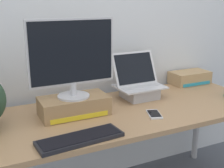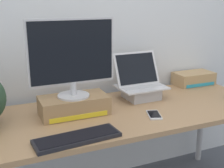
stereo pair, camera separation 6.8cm
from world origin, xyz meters
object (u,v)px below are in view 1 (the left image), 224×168
(external_keyboard, at_px, (80,138))
(desktop_monitor, at_px, (72,57))
(toner_box_cyan, at_px, (190,78))
(open_laptop, at_px, (139,88))
(toner_box_yellow, at_px, (74,106))
(cell_phone, at_px, (154,114))

(external_keyboard, bearing_deg, desktop_monitor, 71.41)
(desktop_monitor, xyz_separation_m, toner_box_cyan, (1.08, 0.24, -0.30))
(toner_box_cyan, bearing_deg, external_keyboard, -153.37)
(open_laptop, distance_m, external_keyboard, 0.75)
(toner_box_yellow, xyz_separation_m, toner_box_cyan, (1.08, 0.24, -0.01))
(external_keyboard, bearing_deg, cell_phone, 8.82)
(desktop_monitor, height_order, external_keyboard, desktop_monitor)
(desktop_monitor, xyz_separation_m, open_laptop, (0.52, 0.11, -0.28))
(toner_box_yellow, bearing_deg, external_keyboard, -103.88)
(desktop_monitor, bearing_deg, toner_box_yellow, 90.37)
(desktop_monitor, bearing_deg, cell_phone, -27.79)
(external_keyboard, height_order, cell_phone, external_keyboard)
(open_laptop, height_order, toner_box_cyan, open_laptop)
(external_keyboard, height_order, toner_box_cyan, toner_box_cyan)
(toner_box_yellow, xyz_separation_m, open_laptop, (0.52, 0.11, 0.01))
(cell_phone, bearing_deg, toner_box_cyan, 54.08)
(toner_box_yellow, height_order, cell_phone, toner_box_yellow)
(cell_phone, bearing_deg, toner_box_yellow, 171.87)
(open_laptop, relative_size, toner_box_cyan, 1.05)
(desktop_monitor, relative_size, open_laptop, 1.54)
(toner_box_cyan, bearing_deg, desktop_monitor, -167.31)
(toner_box_cyan, bearing_deg, open_laptop, -166.58)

